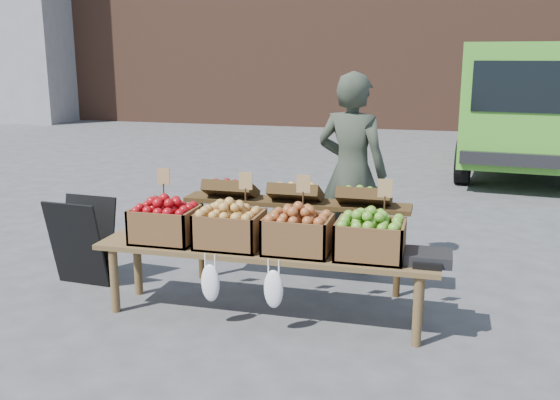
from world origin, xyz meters
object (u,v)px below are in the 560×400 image
(chalkboard_sign, at_px, (82,241))
(crate_green_apples, at_px, (370,240))
(display_bench, at_px, (264,284))
(crate_golden_apples, at_px, (165,225))
(crate_russet_pears, at_px, (230,229))
(back_table, at_px, (296,231))
(vendor, at_px, (352,173))
(delivery_van, at_px, (531,109))
(crate_red_apples, at_px, (298,234))
(weighing_scale, at_px, (428,257))

(chalkboard_sign, relative_size, crate_green_apples, 1.61)
(display_bench, bearing_deg, crate_golden_apples, 180.00)
(chalkboard_sign, height_order, crate_russet_pears, crate_russet_pears)
(back_table, bearing_deg, crate_green_apples, -44.22)
(vendor, relative_size, back_table, 0.91)
(crate_russet_pears, height_order, crate_green_apples, same)
(vendor, bearing_deg, chalkboard_sign, 39.30)
(delivery_van, height_order, crate_red_apples, delivery_van)
(crate_russet_pears, bearing_deg, delivery_van, 67.52)
(chalkboard_sign, relative_size, crate_red_apples, 1.61)
(delivery_van, height_order, crate_green_apples, delivery_van)
(chalkboard_sign, relative_size, crate_golden_apples, 1.61)
(vendor, distance_m, display_bench, 1.58)
(display_bench, relative_size, crate_green_apples, 5.40)
(chalkboard_sign, bearing_deg, crate_golden_apples, -13.30)
(display_bench, bearing_deg, crate_red_apples, 0.00)
(chalkboard_sign, relative_size, crate_russet_pears, 1.61)
(back_table, relative_size, display_bench, 0.78)
(back_table, height_order, crate_golden_apples, back_table)
(weighing_scale, bearing_deg, vendor, 119.74)
(back_table, height_order, weighing_scale, back_table)
(vendor, xyz_separation_m, crate_golden_apples, (-1.31, -1.35, -0.24))
(chalkboard_sign, xyz_separation_m, back_table, (1.88, 0.41, 0.12))
(delivery_van, height_order, vendor, delivery_van)
(chalkboard_sign, distance_m, display_bench, 1.83)
(display_bench, bearing_deg, crate_green_apples, 0.00)
(vendor, bearing_deg, weighing_scale, 134.53)
(weighing_scale, bearing_deg, crate_russet_pears, 180.00)
(crate_red_apples, xyz_separation_m, crate_green_apples, (0.55, 0.00, 0.00))
(delivery_van, bearing_deg, display_bench, -105.04)
(crate_golden_apples, bearing_deg, crate_russet_pears, 0.00)
(back_table, xyz_separation_m, display_bench, (-0.09, -0.72, -0.24))
(display_bench, height_order, crate_green_apples, crate_green_apples)
(back_table, distance_m, crate_golden_apples, 1.18)
(crate_green_apples, bearing_deg, crate_golden_apples, 180.00)
(delivery_van, xyz_separation_m, crate_red_apples, (-2.48, -7.33, -0.40))
(chalkboard_sign, height_order, crate_red_apples, crate_red_apples)
(back_table, relative_size, crate_russet_pears, 4.20)
(back_table, distance_m, weighing_scale, 1.37)
(delivery_van, xyz_separation_m, chalkboard_sign, (-4.56, -7.02, -0.71))
(chalkboard_sign, distance_m, crate_golden_apples, 1.07)
(delivery_van, relative_size, crate_red_apples, 9.92)
(delivery_van, xyz_separation_m, vendor, (-2.28, -5.98, -0.16))
(crate_golden_apples, height_order, weighing_scale, crate_golden_apples)
(delivery_van, bearing_deg, vendor, -105.25)
(crate_golden_apples, bearing_deg, display_bench, 0.00)
(vendor, distance_m, chalkboard_sign, 2.57)
(vendor, height_order, crate_green_apples, vendor)
(crate_golden_apples, height_order, crate_green_apples, same)
(chalkboard_sign, distance_m, crate_russet_pears, 1.58)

